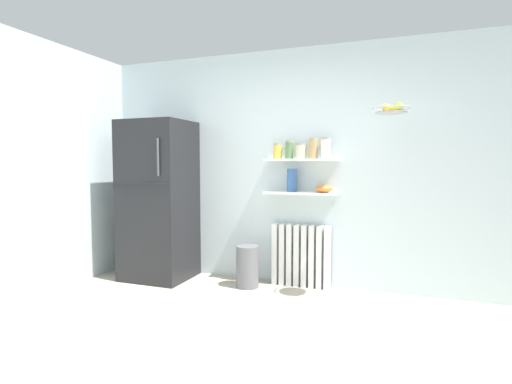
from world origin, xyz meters
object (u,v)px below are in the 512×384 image
at_px(storage_jar_4, 326,148).
at_px(hanging_fruit_basket, 392,109).
at_px(refrigerator, 159,200).
at_px(storage_jar_1, 289,150).
at_px(storage_jar_2, 301,151).
at_px(shelf_bowl, 324,189).
at_px(trash_bin, 247,266).
at_px(vase, 292,180).
at_px(storage_jar_0, 278,151).
at_px(radiator, 301,256).
at_px(storage_jar_3, 313,148).

distance_m(storage_jar_4, hanging_fruit_basket, 0.81).
relative_size(refrigerator, storage_jar_4, 8.44).
xyz_separation_m(storage_jar_1, storage_jar_2, (0.13, -0.00, -0.02)).
distance_m(shelf_bowl, trash_bin, 1.18).
bearing_deg(vase, trash_bin, -155.16).
xyz_separation_m(storage_jar_0, hanging_fruit_basket, (1.18, -0.33, 0.36)).
relative_size(storage_jar_0, shelf_bowl, 0.93).
height_order(storage_jar_1, storage_jar_2, storage_jar_1).
height_order(radiator, trash_bin, radiator).
bearing_deg(storage_jar_4, refrigerator, -173.43).
bearing_deg(trash_bin, storage_jar_0, 36.29).
bearing_deg(shelf_bowl, refrigerator, -173.38).
height_order(storage_jar_0, storage_jar_1, storage_jar_1).
bearing_deg(storage_jar_2, radiator, 90.00).
distance_m(refrigerator, storage_jar_4, 2.01).
height_order(radiator, storage_jar_3, storage_jar_3).
distance_m(storage_jar_2, storage_jar_4, 0.26).
bearing_deg(storage_jar_3, storage_jar_4, -0.00).
xyz_separation_m(radiator, storage_jar_1, (-0.13, -0.03, 1.16)).
bearing_deg(storage_jar_0, storage_jar_3, 0.00).
height_order(storage_jar_4, trash_bin, storage_jar_4).
xyz_separation_m(storage_jar_2, trash_bin, (-0.54, -0.20, -1.25)).
bearing_deg(storage_jar_1, shelf_bowl, 0.00).
height_order(refrigerator, shelf_bowl, refrigerator).
xyz_separation_m(radiator, storage_jar_4, (0.26, -0.03, 1.17)).
height_order(radiator, shelf_bowl, shelf_bowl).
distance_m(storage_jar_3, vase, 0.41).
xyz_separation_m(shelf_bowl, trash_bin, (-0.79, -0.20, -0.85)).
distance_m(storage_jar_0, shelf_bowl, 0.65).
relative_size(refrigerator, radiator, 2.70).
xyz_separation_m(vase, trash_bin, (-0.44, -0.20, -0.94)).
distance_m(storage_jar_2, trash_bin, 1.38).
distance_m(storage_jar_3, shelf_bowl, 0.44).
bearing_deg(storage_jar_4, storage_jar_2, -180.00).
distance_m(refrigerator, storage_jar_1, 1.64).
relative_size(radiator, storage_jar_0, 4.05).
bearing_deg(storage_jar_0, refrigerator, -170.99).
distance_m(radiator, storage_jar_0, 1.17).
xyz_separation_m(storage_jar_0, vase, (0.16, 0.00, -0.32)).
bearing_deg(storage_jar_4, storage_jar_0, 180.00).
bearing_deg(refrigerator, trash_bin, 0.84).
height_order(refrigerator, hanging_fruit_basket, hanging_fruit_basket).
bearing_deg(storage_jar_4, storage_jar_1, 180.00).
relative_size(storage_jar_3, trash_bin, 0.47).
height_order(refrigerator, storage_jar_2, refrigerator).
bearing_deg(hanging_fruit_basket, radiator, 158.50).
height_order(vase, shelf_bowl, vase).
distance_m(storage_jar_4, trash_bin, 1.52).
relative_size(radiator, storage_jar_2, 4.19).
relative_size(storage_jar_1, hanging_fruit_basket, 0.57).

